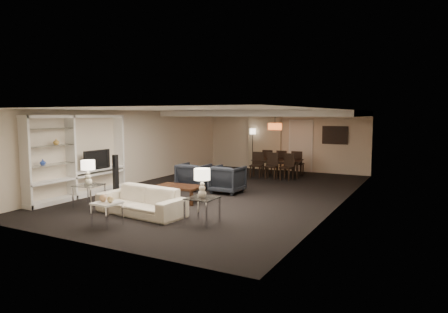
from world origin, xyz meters
name	(u,v)px	position (x,y,z in m)	size (l,w,h in m)	color
floor	(224,192)	(0.00, 0.00, 0.00)	(11.00, 11.00, 0.00)	black
ceiling	(224,110)	(0.00, 0.00, 2.50)	(7.00, 11.00, 0.02)	silver
wall_back	(285,141)	(0.00, 5.50, 1.25)	(7.00, 0.02, 2.50)	beige
wall_front	(82,176)	(0.00, -5.50, 1.25)	(7.00, 0.02, 2.50)	beige
wall_left	(134,147)	(-3.50, 0.00, 1.25)	(0.02, 11.00, 2.50)	beige
wall_right	(342,157)	(3.50, 0.00, 1.25)	(0.02, 11.00, 2.50)	beige
ceiling_soffit	(268,114)	(0.00, 3.50, 2.40)	(7.00, 4.00, 0.20)	silver
curtains	(264,142)	(-0.90, 5.42, 1.20)	(1.50, 0.12, 2.40)	beige
door	(301,146)	(0.70, 5.47, 1.05)	(0.90, 0.05, 2.10)	silver
painting	(335,135)	(2.10, 5.46, 1.55)	(0.95, 0.04, 0.65)	#142D38
media_unit	(78,157)	(-3.31, -2.60, 1.18)	(0.38, 3.40, 2.35)	white
pendant_light	(275,126)	(0.30, 3.50, 1.92)	(0.52, 0.52, 0.24)	#D8591E
sofa	(141,201)	(-0.47, -3.32, 0.33)	(2.24, 0.87, 0.65)	beige
coffee_table	(179,194)	(-0.47, -1.72, 0.22)	(1.23, 0.72, 0.44)	black
armchair_left	(194,176)	(-1.07, -0.02, 0.42)	(0.89, 0.91, 0.83)	black
armchair_right	(227,179)	(0.13, -0.02, 0.42)	(0.89, 0.91, 0.83)	black
side_table_left	(89,196)	(-2.17, -3.32, 0.29)	(0.61, 0.61, 0.57)	white
side_table_right	(202,211)	(1.23, -3.32, 0.29)	(0.61, 0.61, 0.57)	white
table_lamp_left	(88,172)	(-2.17, -3.32, 0.89)	(0.35, 0.35, 0.63)	#ECE6C7
table_lamp_right	(202,183)	(1.23, -3.32, 0.89)	(0.35, 0.35, 0.63)	beige
marble_table	(107,214)	(-0.47, -4.42, 0.26)	(0.51, 0.51, 0.51)	white
gold_gourd_a	(103,198)	(-0.57, -4.42, 0.59)	(0.16, 0.16, 0.16)	tan
gold_gourd_b	(110,199)	(-0.37, -4.42, 0.58)	(0.14, 0.14, 0.14)	#DCB874
television	(95,160)	(-3.28, -2.02, 1.04)	(0.13, 0.99, 0.57)	black
vase_blue	(43,162)	(-3.31, -3.76, 1.14)	(0.15, 0.15, 0.16)	#2847B0
vase_amber	(56,142)	(-3.31, -3.32, 1.64)	(0.16, 0.16, 0.16)	gold
floor_speaker	(116,175)	(-2.68, -1.79, 0.59)	(0.13, 0.13, 1.19)	black
dining_table	(277,168)	(0.33, 3.75, 0.32)	(1.83, 1.02, 0.64)	black
chair_nl	(256,165)	(-0.27, 3.10, 0.48)	(0.44, 0.44, 0.96)	black
chair_nm	(271,166)	(0.33, 3.10, 0.48)	(0.44, 0.44, 0.96)	black
chair_nr	(287,167)	(0.93, 3.10, 0.48)	(0.44, 0.44, 0.96)	black
chair_fl	(269,161)	(-0.27, 4.40, 0.48)	(0.44, 0.44, 0.96)	black
chair_fm	(283,162)	(0.33, 4.40, 0.48)	(0.44, 0.44, 0.96)	black
chair_fr	(298,163)	(0.93, 4.40, 0.48)	(0.44, 0.44, 0.96)	black
floor_lamp	(253,149)	(-1.32, 5.12, 0.88)	(0.25, 0.25, 1.76)	black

